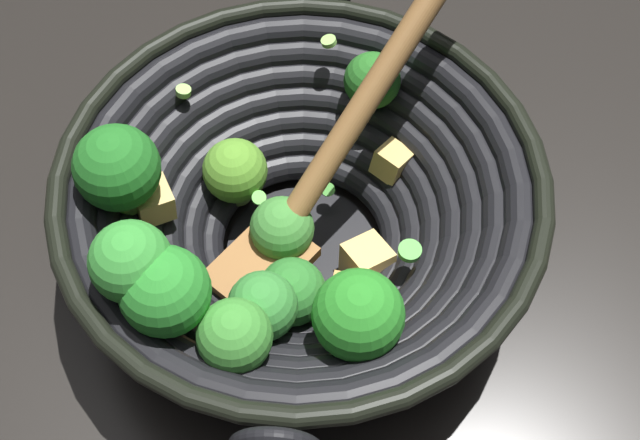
# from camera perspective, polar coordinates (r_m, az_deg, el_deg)

# --- Properties ---
(ground_plane) EXTENTS (4.00, 4.00, 0.00)m
(ground_plane) POSITION_cam_1_polar(r_m,az_deg,el_deg) (0.67, -1.12, -2.36)
(ground_plane) COLOR black
(wok) EXTENTS (0.37, 0.33, 0.20)m
(wok) POSITION_cam_1_polar(r_m,az_deg,el_deg) (0.60, -1.60, 0.55)
(wok) COLOR black
(wok) RESTS_ON ground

